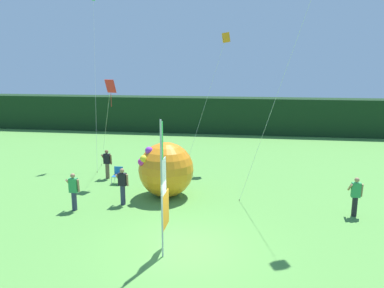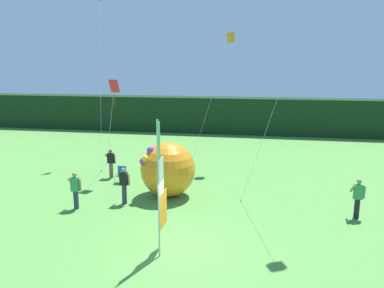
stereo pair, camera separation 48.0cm
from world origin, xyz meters
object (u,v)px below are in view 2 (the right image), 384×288
folding_chair (121,173)px  kite_red_diamond_4 (114,92)px  person_near_banner (111,163)px  person_far_right (75,189)px  kite_orange_box_2 (230,39)px  person_far_left (124,185)px  banner_flag (161,190)px  inflatable_balloon (168,169)px  person_mid_field (358,197)px

folding_chair → kite_red_diamond_4: kite_red_diamond_4 is taller
person_near_banner → person_far_right: person_far_right is taller
person_near_banner → kite_red_diamond_4: 3.98m
person_far_right → person_near_banner: bearing=93.5°
person_near_banner → kite_orange_box_2: size_ratio=0.20×
person_far_left → folding_chair: bearing=113.3°
banner_flag → person_near_banner: size_ratio=2.81×
person_far_right → banner_flag: bearing=-33.7°
person_far_left → person_far_right: person_far_left is taller
folding_chair → person_far_right: bearing=-98.4°
banner_flag → kite_orange_box_2: bearing=84.4°
person_far_right → person_far_left: bearing=27.3°
person_far_right → inflatable_balloon: (3.58, 2.39, 0.44)m
banner_flag → kite_red_diamond_4: (-4.61, 7.70, 2.62)m
folding_chair → person_far_left: bearing=-66.7°
kite_orange_box_2 → person_near_banner: bearing=-146.7°
inflatable_balloon → kite_red_diamond_4: kite_red_diamond_4 is taller
banner_flag → kite_orange_box_2: kite_orange_box_2 is taller
person_far_left → kite_orange_box_2: kite_orange_box_2 is taller
person_far_right → kite_red_diamond_4: 6.00m
inflatable_balloon → folding_chair: inflatable_balloon is taller
person_far_right → inflatable_balloon: 4.33m
person_far_right → kite_orange_box_2: bearing=56.1°
person_far_right → kite_red_diamond_4: (0.13, 4.53, 3.93)m
person_far_left → person_far_right: size_ratio=1.02×
person_far_left → kite_orange_box_2: bearing=62.8°
folding_chair → kite_orange_box_2: 10.23m
person_mid_field → person_far_left: 10.06m
banner_flag → inflatable_balloon: 5.75m
banner_flag → person_far_left: bearing=124.7°
banner_flag → kite_orange_box_2: size_ratio=0.56×
kite_red_diamond_4 → banner_flag: bearing=-59.1°
kite_orange_box_2 → kite_red_diamond_4: size_ratio=1.48×
person_far_left → person_far_right: 2.12m
person_mid_field → folding_chair: (-11.35, 2.85, -0.38)m
person_near_banner → inflatable_balloon: inflatable_balloon is taller
person_mid_field → person_far_right: 11.99m
banner_flag → person_far_right: banner_flag is taller
person_far_right → kite_red_diamond_4: size_ratio=0.30×
kite_orange_box_2 → folding_chair: bearing=-137.8°
person_far_right → folding_chair: 4.04m
banner_flag → folding_chair: bearing=120.2°
person_near_banner → person_far_right: size_ratio=0.98×
banner_flag → person_far_left: 5.20m
person_far_right → kite_red_diamond_4: bearing=88.3°
person_mid_field → inflatable_balloon: inflatable_balloon is taller
kite_orange_box_2 → person_far_right: bearing=-123.9°
person_near_banner → folding_chair: (0.87, -0.75, -0.36)m
person_near_banner → inflatable_balloon: (3.87, -2.34, 0.45)m
kite_red_diamond_4 → kite_orange_box_2: bearing=36.5°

